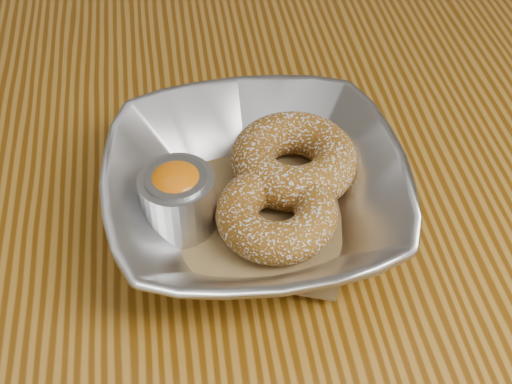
{
  "coord_description": "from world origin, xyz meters",
  "views": [
    {
      "loc": [
        0.04,
        -0.35,
        1.17
      ],
      "look_at": [
        0.09,
        0.02,
        0.78
      ],
      "focal_mm": 50.0,
      "sensor_mm": 36.0,
      "label": 1
    }
  ],
  "objects": [
    {
      "name": "table",
      "position": [
        0.0,
        0.0,
        0.65
      ],
      "size": [
        1.2,
        0.8,
        0.75
      ],
      "color": "brown",
      "rests_on": "ground_plane"
    },
    {
      "name": "ramekin",
      "position": [
        0.03,
        0.02,
        0.79
      ],
      "size": [
        0.06,
        0.06,
        0.06
      ],
      "color": "#B0B3B7",
      "rests_on": "table"
    },
    {
      "name": "donut_back",
      "position": [
        0.13,
        0.05,
        0.78
      ],
      "size": [
        0.11,
        0.11,
        0.04
      ],
      "primitive_type": "torus",
      "rotation": [
        0.0,
        0.0,
        -0.14
      ],
      "color": "brown",
      "rests_on": "parchment"
    },
    {
      "name": "parchment",
      "position": [
        0.09,
        0.02,
        0.76
      ],
      "size": [
        0.19,
        0.19,
        0.0
      ],
      "primitive_type": "cube",
      "rotation": [
        0.0,
        0.0,
        1.22
      ],
      "color": "olive",
      "rests_on": "table"
    },
    {
      "name": "serving_bowl",
      "position": [
        0.09,
        0.02,
        0.78
      ],
      "size": [
        0.23,
        0.23,
        0.06
      ],
      "primitive_type": "imported",
      "color": "#B0B3B7",
      "rests_on": "table"
    },
    {
      "name": "donut_front",
      "position": [
        0.1,
        0.0,
        0.78
      ],
      "size": [
        0.11,
        0.11,
        0.03
      ],
      "primitive_type": "torus",
      "rotation": [
        0.0,
        0.0,
        0.16
      ],
      "color": "brown",
      "rests_on": "parchment"
    }
  ]
}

